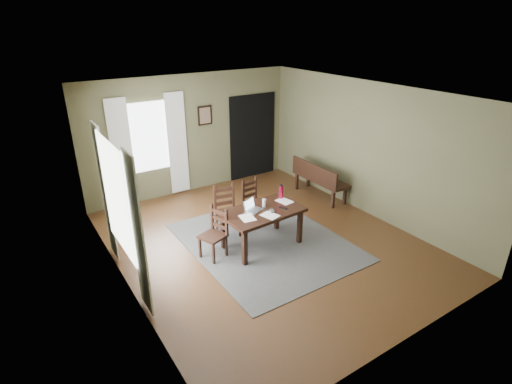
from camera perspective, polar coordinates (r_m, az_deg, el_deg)
ground at (r=7.43m, az=1.28°, el=-7.19°), size 5.00×6.00×0.01m
room_shell at (r=6.69m, az=1.42°, el=6.23°), size 5.02×6.02×2.71m
rug at (r=7.43m, az=1.28°, el=-7.11°), size 2.60×3.20×0.01m
dining_table at (r=7.02m, az=0.89°, el=-3.25°), size 1.45×0.92×0.70m
chair_end at (r=6.84m, az=-5.93°, el=-5.92°), size 0.50×0.50×0.89m
chair_back_left at (r=7.52m, az=-4.18°, el=-2.68°), size 0.49×0.49×0.97m
chair_back_right at (r=7.99m, az=-0.37°, el=-1.31°), size 0.42×0.42×0.87m
bench at (r=9.13m, az=8.87°, el=2.11°), size 0.47×1.46×0.82m
laptop at (r=6.96m, az=-0.59°, el=-2.23°), size 0.36×0.32×0.20m
computer_mouse at (r=6.92m, az=2.31°, el=-2.73°), size 0.08×0.11×0.03m
tv_remote at (r=7.06m, az=3.93°, el=-2.29°), size 0.10×0.17×0.02m
drinking_glass at (r=7.08m, az=1.16°, el=-1.57°), size 0.07×0.07×0.15m
water_bottle at (r=7.41m, az=3.60°, el=0.03°), size 0.11×0.11×0.28m
paper_a at (r=6.72m, az=-1.25°, el=-3.70°), size 0.27×0.32×0.00m
paper_d at (r=7.33m, az=4.08°, el=-1.32°), size 0.27×0.32×0.00m
paper_e at (r=6.81m, az=1.99°, el=-3.36°), size 0.29×0.34×0.00m
window_left at (r=6.04m, az=-19.43°, el=-0.71°), size 0.01×1.30×1.70m
window_back at (r=8.94m, az=-15.05°, el=7.59°), size 1.00×0.01×1.50m
curtain_left_near at (r=5.44m, az=-16.50°, el=-6.05°), size 0.03×0.48×2.30m
curtain_left_far at (r=6.89m, az=-20.71°, el=-0.18°), size 0.03×0.48×2.30m
curtain_back_left at (r=8.82m, az=-18.61°, el=5.24°), size 0.44×0.03×2.30m
curtain_back_right at (r=9.18m, az=-11.16°, el=6.75°), size 0.44×0.03×2.30m
framed_picture at (r=9.35m, az=-7.32°, el=10.80°), size 0.34×0.03×0.44m
doorway_back at (r=10.15m, az=-0.48°, el=7.93°), size 1.30×0.03×2.10m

